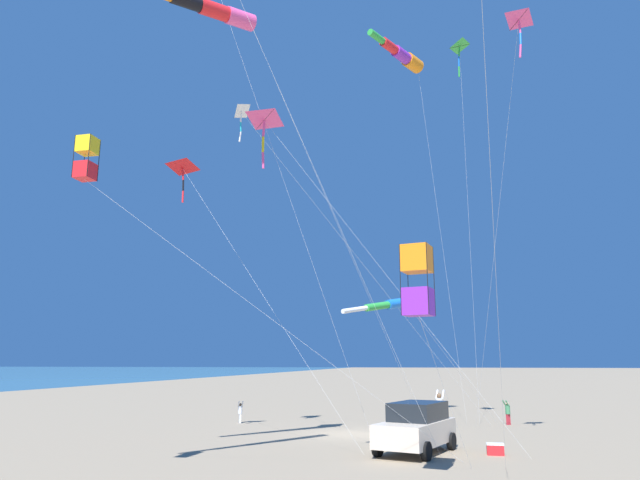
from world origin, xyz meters
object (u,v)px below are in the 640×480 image
at_px(parked_car, 416,427).
at_px(kite_windsock_striped_overhead, 402,56).
at_px(kite_delta_long_streamer_left, 242,114).
at_px(kite_box_teal_far_right, 417,280).
at_px(kite_delta_yellow_midlevel, 518,22).
at_px(kite_delta_long_streamer_right, 459,48).
at_px(person_child_green_jacket, 508,411).
at_px(kite_windsock_orange_high_right, 387,305).
at_px(kite_delta_small_distant, 264,121).
at_px(kite_delta_magenta_far_left, 183,168).
at_px(kite_box_green_low_center, 87,159).
at_px(person_child_grey_jacket, 240,411).
at_px(kite_windsock_red_high_left, 196,4).
at_px(person_adult_flyer, 440,407).
at_px(cooler_box, 495,449).

relative_size(parked_car, kite_windsock_striped_overhead, 0.22).
bearing_deg(kite_delta_long_streamer_left, kite_box_teal_far_right, -43.60).
relative_size(kite_delta_yellow_midlevel, kite_delta_long_streamer_right, 0.84).
distance_m(person_child_green_jacket, kite_windsock_orange_high_right, 12.43).
bearing_deg(kite_box_teal_far_right, kite_delta_small_distant, 141.34).
xyz_separation_m(parked_car, kite_delta_magenta_far_left, (-10.54, 0.71, 11.38)).
bearing_deg(kite_box_green_low_center, kite_windsock_orange_high_right, 51.43).
relative_size(person_child_grey_jacket, kite_windsock_red_high_left, 0.07).
relative_size(kite_windsock_red_high_left, kite_delta_long_streamer_left, 1.07).
xyz_separation_m(person_child_green_jacket, kite_windsock_red_high_left, (-11.90, -16.40, 15.70)).
bearing_deg(kite_delta_long_streamer_right, kite_delta_small_distant, -137.13).
xyz_separation_m(person_adult_flyer, kite_delta_small_distant, (-6.84, -10.09, 12.48)).
xyz_separation_m(kite_delta_magenta_far_left, kite_box_green_low_center, (1.58, -9.56, -3.09)).
bearing_deg(kite_delta_long_streamer_left, kite_delta_magenta_far_left, -156.06).
distance_m(kite_windsock_orange_high_right, kite_delta_yellow_midlevel, 13.06).
relative_size(person_child_green_jacket, kite_windsock_red_high_left, 0.08).
bearing_deg(kite_delta_long_streamer_right, person_adult_flyer, 134.70).
height_order(kite_windsock_red_high_left, kite_delta_magenta_far_left, kite_windsock_red_high_left).
relative_size(cooler_box, kite_delta_long_streamer_left, 0.04).
bearing_deg(parked_car, kite_windsock_orange_high_right, 137.34).
bearing_deg(parked_car, kite_delta_long_streamer_right, 68.07).
height_order(person_adult_flyer, kite_windsock_red_high_left, kite_windsock_red_high_left).
bearing_deg(kite_windsock_red_high_left, kite_delta_long_streamer_right, 50.77).
bearing_deg(kite_box_teal_far_right, parked_car, 94.08).
xyz_separation_m(person_adult_flyer, kite_windsock_striped_overhead, (-1.28, -1.52, 19.76)).
relative_size(kite_delta_yellow_midlevel, kite_box_teal_far_right, 2.62).
relative_size(kite_windsock_orange_high_right, kite_delta_magenta_far_left, 0.84).
relative_size(kite_delta_small_distant, kite_delta_long_streamer_left, 0.88).
distance_m(kite_box_teal_far_right, kite_delta_long_streamer_left, 15.22).
xyz_separation_m(person_child_grey_jacket, kite_delta_long_streamer_right, (12.97, -1.76, 20.03)).
bearing_deg(kite_windsock_striped_overhead, parked_car, -86.84).
distance_m(person_child_green_jacket, kite_box_green_low_center, 25.39).
relative_size(kite_delta_yellow_midlevel, kite_delta_small_distant, 1.27).
bearing_deg(kite_delta_small_distant, kite_delta_magenta_far_left, 157.64).
relative_size(kite_delta_small_distant, kite_windsock_striped_overhead, 0.66).
bearing_deg(kite_box_green_low_center, kite_delta_long_streamer_left, 85.23).
bearing_deg(kite_delta_long_streamer_right, kite_delta_long_streamer_left, -154.61).
distance_m(kite_delta_magenta_far_left, kite_delta_small_distant, 5.09).
xyz_separation_m(kite_windsock_orange_high_right, kite_delta_yellow_midlevel, (5.88, -1.46, 11.57)).
xyz_separation_m(kite_box_teal_far_right, kite_box_green_low_center, (-9.40, -2.55, 3.52)).
relative_size(person_adult_flyer, kite_delta_magenta_far_left, 0.15).
bearing_deg(person_child_green_jacket, kite_delta_small_distant, -130.98).
bearing_deg(kite_windsock_striped_overhead, kite_delta_magenta_far_left, -146.57).
bearing_deg(kite_delta_small_distant, kite_delta_long_streamer_right, 42.87).
bearing_deg(kite_delta_long_streamer_left, kite_box_green_low_center, -94.77).
xyz_separation_m(person_adult_flyer, kite_windsock_orange_high_right, (-1.96, -7.91, 4.68)).
bearing_deg(parked_car, person_adult_flyer, 84.41).
bearing_deg(kite_windsock_striped_overhead, kite_delta_long_streamer_left, -143.88).
height_order(parked_car, person_child_grey_jacket, parked_car).
bearing_deg(parked_car, kite_windsock_red_high_left, -143.29).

